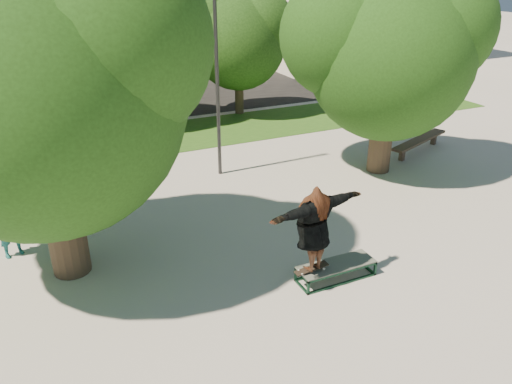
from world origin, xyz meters
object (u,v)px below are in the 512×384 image
bench (419,141)px  car_dark (92,94)px  car_grey (88,101)px  tree_right (387,47)px  lamppost (217,80)px  bystander (8,223)px  car_silver_b (136,89)px  tree_left (33,78)px  grind_box (336,271)px

bench → car_dark: 14.96m
car_dark → car_grey: (-0.33, -1.08, -0.05)m
tree_right → car_grey: size_ratio=1.17×
tree_right → lamppost: tree_right is taller
bystander → car_dark: (3.73, 12.48, -0.04)m
tree_right → lamppost: bearing=158.7°
car_grey → car_silver_b: 2.82m
lamppost → car_grey: size_ratio=1.09×
car_grey → tree_left: bearing=-90.6°
bystander → car_grey: size_ratio=0.31×
bystander → bench: size_ratio=0.53×
car_dark → car_grey: size_ratio=0.90×
tree_left → bench: tree_left is taller
car_grey → grind_box: bearing=-68.9°
car_dark → car_silver_b: 2.18m
lamppost → grind_box: 7.44m
tree_right → bench: size_ratio=1.99×
tree_right → car_silver_b: tree_right is taller
bench → car_grey: size_ratio=0.59×
car_dark → car_grey: car_dark is taller
tree_left → bystander: (-1.11, 1.22, -3.56)m
tree_left → car_silver_b: bearing=71.0°
bench → car_grey: 14.43m
tree_left → lamppost: 6.70m
bench → car_grey: bearing=115.9°
tree_left → tree_right: tree_left is taller
bystander → car_grey: bystander is taller
tree_left → car_silver_b: (4.79, 13.93, -3.63)m
bystander → car_grey: 11.90m
bench → car_silver_b: (-8.00, 11.20, 0.37)m
tree_left → lamppost: (5.29, 3.91, -1.27)m
bench → car_silver_b: car_silver_b is taller
tree_right → car_silver_b: 13.52m
lamppost → grind_box: bearing=-88.9°
car_dark → bystander: bearing=-113.3°
lamppost → car_dark: 10.41m
car_silver_b → bench: bearing=-53.0°
bench → lamppost: bearing=150.3°
tree_right → car_dark: tree_right is taller
bystander → car_dark: bystander is taller
tree_left → bench: bearing=12.1°
lamppost → bystander: (-6.40, -2.69, -2.29)m
bystander → car_silver_b: bystander is taller
bystander → tree_right: bearing=-18.2°
tree_right → car_silver_b: bearing=114.4°
car_silver_b → bystander: bearing=-113.4°
lamppost → car_dark: lamppost is taller
tree_left → grind_box: (5.43, -2.92, -4.23)m
tree_left → grind_box: tree_left is taller
car_grey → car_silver_b: size_ratio=1.02×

